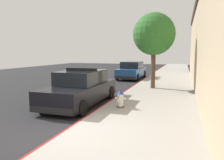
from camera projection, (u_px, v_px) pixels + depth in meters
name	position (u px, v px, depth m)	size (l,w,h in m)	color
ground_plane	(85.00, 85.00, 17.03)	(34.61, 60.00, 0.20)	#232326
sidewalk_pavement	(164.00, 86.00, 15.15)	(3.79, 60.00, 0.14)	#9E9991
curb_painted_edge	(136.00, 85.00, 15.75)	(0.08, 60.00, 0.14)	maroon
police_cruiser	(81.00, 88.00, 10.06)	(1.94, 4.84, 1.68)	black
parked_car_silver_ahead	(132.00, 70.00, 20.15)	(1.94, 4.84, 1.56)	navy
fire_hydrant	(120.00, 99.00, 8.99)	(0.44, 0.40, 0.76)	#4C4C51
street_tree	(154.00, 34.00, 13.54)	(2.61, 2.61, 4.68)	brown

